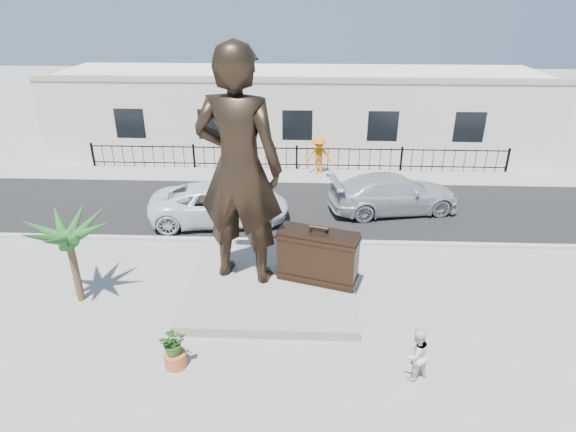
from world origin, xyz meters
name	(u,v)px	position (x,y,z in m)	size (l,w,h in m)	color
ground	(285,315)	(0.00, 0.00, 0.00)	(100.00, 100.00, 0.00)	#9E9991
street	(294,205)	(0.00, 8.00, 0.01)	(40.00, 7.00, 0.01)	black
curb	(291,241)	(0.00, 4.50, 0.06)	(40.00, 0.25, 0.12)	#A5A399
far_sidewalk	(296,174)	(0.00, 12.00, 0.01)	(40.00, 2.50, 0.02)	#9E9991
plinth	(272,283)	(-0.50, 1.50, 0.15)	(5.20, 5.20, 0.30)	gray
fence	(297,158)	(0.00, 12.80, 0.60)	(22.00, 0.10, 1.20)	black
building	(299,110)	(0.00, 17.00, 2.20)	(28.00, 7.00, 4.40)	silver
statue	(239,169)	(-1.43, 1.74, 3.93)	(2.65, 1.74, 7.26)	black
suitcase	(318,256)	(0.96, 1.49, 1.17)	(2.46, 0.78, 1.73)	black
tourist	(416,354)	(3.29, -2.36, 0.72)	(0.70, 0.54, 1.44)	white
car_white	(220,203)	(-2.98, 6.29, 0.79)	(2.58, 5.60, 1.56)	silver
car_silver	(394,193)	(4.29, 7.63, 0.82)	(2.26, 5.55, 1.61)	#A5A7AA
worker	(319,156)	(1.16, 12.11, 0.99)	(1.25, 0.72, 1.93)	orange
palm_tree	(82,299)	(-6.35, 0.54, 0.00)	(1.80, 1.80, 3.20)	#1C4F1C
planter	(176,359)	(-2.68, -2.21, 0.20)	(0.56, 0.56, 0.40)	#B65D30
shrub	(173,341)	(-2.68, -2.21, 0.78)	(0.68, 0.59, 0.75)	#2E611F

